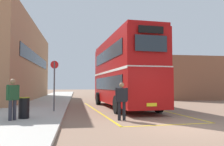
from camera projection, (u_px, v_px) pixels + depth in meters
The scene contains 11 objects.
ground_plane at pixel (116, 101), 22.65m from camera, with size 135.60×135.60×0.00m, color #846651.
sidewalk_left at pixel (51, 100), 24.01m from camera, with size 4.00×57.60×0.14m, color #B2ADA3.
brick_building_left at pixel (12, 63), 24.10m from camera, with size 5.14×19.94×7.85m.
depot_building_right at pixel (182, 79), 29.94m from camera, with size 8.44×12.06×4.69m.
double_decker_bus at pixel (123, 72), 15.94m from camera, with size 3.26×10.08×4.75m.
single_deck_bus at pixel (127, 85), 33.11m from camera, with size 2.77×9.98×3.02m.
pedestrian_boarding at pixel (122, 98), 10.24m from camera, with size 0.56×0.27×1.68m.
pedestrian_waiting_near at pixel (13, 96), 9.33m from camera, with size 0.45×0.52×1.68m.
litter_bin at pixel (24, 108), 9.87m from camera, with size 0.47×0.47×0.91m.
bus_stop_sign at pixel (54, 81), 12.73m from camera, with size 0.44×0.08×2.79m.
bay_marking_yellow at pixel (130, 111), 13.98m from camera, with size 4.97×12.23×0.01m.
Camera 1 is at (-3.92, -8.03, 1.55)m, focal length 36.89 mm.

